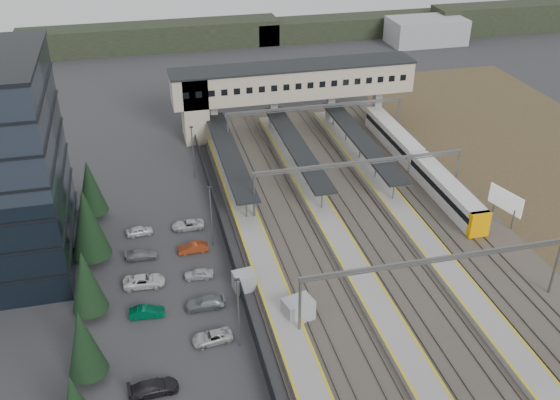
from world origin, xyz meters
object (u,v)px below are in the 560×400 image
object	(u,v)px
relay_cabin_near	(298,310)
relay_cabin_far	(244,281)
footbridge	(277,86)
train	(418,162)
billboard	(506,201)

from	to	relation	value
relay_cabin_near	relay_cabin_far	distance (m)	7.66
relay_cabin_near	relay_cabin_far	world-z (taller)	relay_cabin_near
relay_cabin_far	relay_cabin_near	bearing A→B (deg)	-54.77
relay_cabin_near	relay_cabin_far	bearing A→B (deg)	125.23
footbridge	train	xyz separation A→B (m)	(16.30, -20.51, -6.05)
footbridge	train	distance (m)	26.88
relay_cabin_near	train	world-z (taller)	train
relay_cabin_far	train	bearing A→B (deg)	34.84
relay_cabin_near	billboard	world-z (taller)	billboard
relay_cabin_near	relay_cabin_far	size ratio (longest dim) A/B	1.34
relay_cabin_far	train	world-z (taller)	train
relay_cabin_near	train	distance (m)	37.18
billboard	relay_cabin_near	bearing A→B (deg)	-158.24
relay_cabin_near	billboard	bearing A→B (deg)	21.76
billboard	relay_cabin_far	bearing A→B (deg)	-170.36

